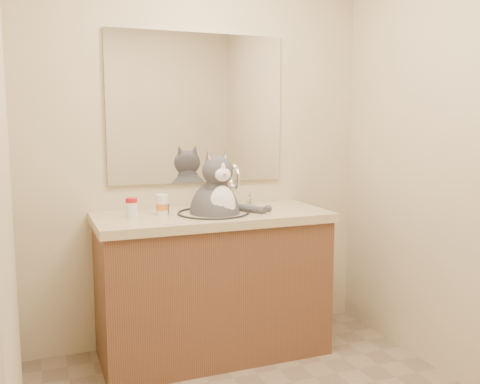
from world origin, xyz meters
name	(u,v)px	position (x,y,z in m)	size (l,w,h in m)	color
room	(288,166)	(0.00, 0.00, 1.20)	(2.22, 2.52, 2.42)	#84735B
vanity	(213,281)	(0.00, 0.96, 0.44)	(1.34, 0.59, 1.12)	brown
mirror	(197,109)	(0.00, 1.24, 1.45)	(1.10, 0.02, 0.90)	white
shower_curtain	(7,221)	(-1.05, 0.10, 1.03)	(0.02, 1.30, 1.93)	beige
cat	(216,209)	(0.02, 0.94, 0.88)	(0.43, 0.34, 0.57)	#414146
pill_bottle_redcap	(132,208)	(-0.46, 0.98, 0.91)	(0.08, 0.08, 0.11)	white
pill_bottle_orange	(162,205)	(-0.28, 1.01, 0.91)	(0.07, 0.07, 0.12)	white
grey_canister	(166,209)	(-0.26, 1.01, 0.88)	(0.04, 0.04, 0.06)	slate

